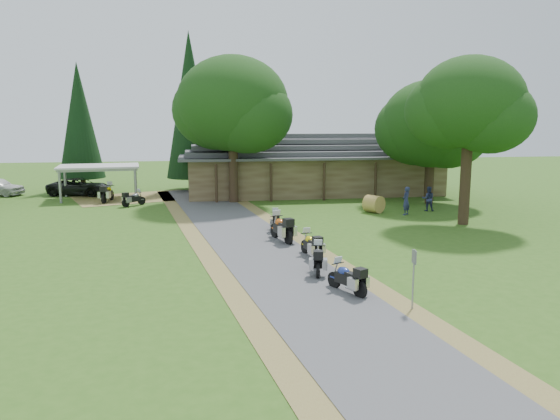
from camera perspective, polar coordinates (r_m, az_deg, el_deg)
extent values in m
plane|color=#325B19|center=(21.13, 1.12, -7.16)|extent=(120.00, 120.00, 0.00)
plane|color=#47474A|center=(24.87, -1.63, -4.59)|extent=(51.95, 51.95, 0.00)
imported|color=black|center=(46.22, -20.23, 2.70)|extent=(3.45, 5.70, 2.03)
imported|color=navy|center=(35.45, 13.04, 1.19)|extent=(0.74, 0.73, 2.12)
imported|color=navy|center=(37.33, 15.24, 1.35)|extent=(0.64, 0.54, 1.91)
cylinder|color=#A27C3B|center=(36.02, 9.78, 0.63)|extent=(1.50, 1.47, 1.13)
cone|color=black|center=(46.87, -9.35, 10.09)|extent=(4.19, 4.19, 13.20)
cone|color=black|center=(49.87, -20.18, 8.21)|extent=(3.79, 3.79, 10.78)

